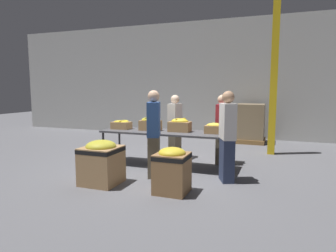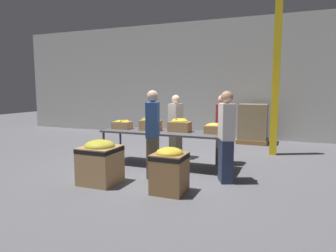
% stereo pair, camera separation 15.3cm
% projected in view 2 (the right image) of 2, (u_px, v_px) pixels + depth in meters
% --- Properties ---
extents(ground_plane, '(30.00, 30.00, 0.00)m').
position_uv_depth(ground_plane, '(165.00, 166.00, 6.53)').
color(ground_plane, slate).
extents(wall_back, '(16.00, 0.08, 4.00)m').
position_uv_depth(wall_back, '(213.00, 79.00, 10.34)').
color(wall_back, '#B7B7B2').
rests_on(wall_back, ground_plane).
extents(sorting_table, '(2.75, 0.83, 0.77)m').
position_uv_depth(sorting_table, '(165.00, 133.00, 6.44)').
color(sorting_table, '#4C4C51').
rests_on(sorting_table, ground_plane).
extents(banana_box_0, '(0.41, 0.30, 0.21)m').
position_uv_depth(banana_box_0, '(122.00, 124.00, 6.84)').
color(banana_box_0, tan).
rests_on(banana_box_0, sorting_table).
extents(banana_box_1, '(0.46, 0.26, 0.30)m').
position_uv_depth(banana_box_1, '(150.00, 124.00, 6.59)').
color(banana_box_1, '#A37A4C').
rests_on(banana_box_1, sorting_table).
extents(banana_box_2, '(0.46, 0.33, 0.30)m').
position_uv_depth(banana_box_2, '(180.00, 125.00, 6.38)').
color(banana_box_2, '#A37A4C').
rests_on(banana_box_2, sorting_table).
extents(banana_box_3, '(0.40, 0.31, 0.23)m').
position_uv_depth(banana_box_3, '(215.00, 128.00, 6.11)').
color(banana_box_3, '#A37A4C').
rests_on(banana_box_3, sorting_table).
extents(volunteer_0, '(0.34, 0.49, 1.65)m').
position_uv_depth(volunteer_0, '(153.00, 134.00, 5.66)').
color(volunteer_0, '#6B604C').
rests_on(volunteer_0, ground_plane).
extents(volunteer_1, '(0.37, 0.49, 1.64)m').
position_uv_depth(volunteer_1, '(226.00, 137.00, 5.35)').
color(volunteer_1, '#2D3856').
rests_on(volunteer_1, ground_plane).
extents(volunteer_2, '(0.21, 0.42, 1.55)m').
position_uv_depth(volunteer_2, '(222.00, 130.00, 6.62)').
color(volunteer_2, '#6B604C').
rests_on(volunteer_2, ground_plane).
extents(volunteer_3, '(0.25, 0.43, 1.53)m').
position_uv_depth(volunteer_3, '(176.00, 127.00, 7.20)').
color(volunteer_3, '#6B604C').
rests_on(volunteer_3, ground_plane).
extents(donation_bin_0, '(0.63, 0.63, 0.78)m').
position_uv_depth(donation_bin_0, '(100.00, 160.00, 5.30)').
color(donation_bin_0, tan).
rests_on(donation_bin_0, ground_plane).
extents(donation_bin_1, '(0.52, 0.52, 0.75)m').
position_uv_depth(donation_bin_1, '(170.00, 169.00, 4.82)').
color(donation_bin_1, olive).
rests_on(donation_bin_1, ground_plane).
extents(support_pillar, '(0.18, 0.18, 4.00)m').
position_uv_depth(support_pillar, '(276.00, 76.00, 7.44)').
color(support_pillar, gold).
rests_on(support_pillar, ground_plane).
extents(pallet_stack_0, '(0.91, 0.91, 1.21)m').
position_uv_depth(pallet_stack_0, '(253.00, 124.00, 9.29)').
color(pallet_stack_0, olive).
rests_on(pallet_stack_0, ground_plane).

